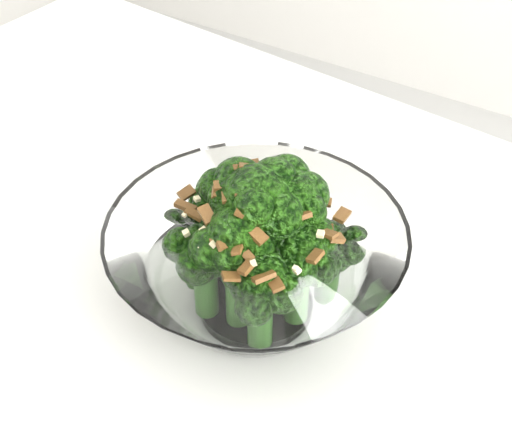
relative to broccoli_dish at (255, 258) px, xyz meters
The scene contains 1 object.
broccoli_dish is the anchor object (origin of this frame).
Camera 1 is at (0.04, -0.11, 1.15)m, focal length 55.00 mm.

